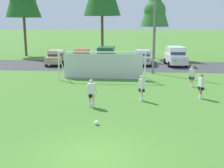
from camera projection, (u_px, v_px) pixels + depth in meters
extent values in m
plane|color=#477A2D|center=(118.00, 79.00, 25.02)|extent=(400.00, 400.00, 0.00)
cube|color=#3D3D3F|center=(122.00, 66.00, 32.64)|extent=(52.00, 8.40, 0.01)
sphere|color=white|center=(97.00, 123.00, 13.64)|extent=(0.22, 0.22, 0.22)
sphere|color=black|center=(97.00, 123.00, 13.64)|extent=(0.08, 0.08, 0.08)
sphere|color=red|center=(98.00, 123.00, 13.64)|extent=(0.07, 0.07, 0.07)
cylinder|color=white|center=(145.00, 67.00, 23.51)|extent=(0.12, 0.12, 2.44)
cylinder|color=white|center=(59.00, 66.00, 24.17)|extent=(0.12, 0.12, 2.44)
cylinder|color=white|center=(101.00, 52.00, 23.58)|extent=(7.32, 0.20, 0.12)
cylinder|color=white|center=(145.00, 64.00, 24.36)|extent=(0.11, 1.94, 2.46)
cylinder|color=white|center=(62.00, 63.00, 25.02)|extent=(0.11, 1.94, 2.46)
cube|color=silver|center=(103.00, 66.00, 24.84)|extent=(6.95, 0.12, 2.20)
cylinder|color=beige|center=(142.00, 95.00, 17.72)|extent=(0.14, 0.14, 0.80)
cylinder|color=beige|center=(141.00, 94.00, 17.96)|extent=(0.14, 0.14, 0.80)
cylinder|color=white|center=(142.00, 99.00, 17.77)|extent=(0.15, 0.15, 0.32)
cylinder|color=white|center=(141.00, 98.00, 18.01)|extent=(0.15, 0.15, 0.32)
cube|color=black|center=(142.00, 90.00, 17.77)|extent=(0.39, 0.40, 0.28)
cube|color=white|center=(142.00, 84.00, 17.69)|extent=(0.44, 0.44, 0.60)
sphere|color=beige|center=(142.00, 77.00, 17.60)|extent=(0.22, 0.22, 0.22)
cylinder|color=white|center=(144.00, 85.00, 17.48)|extent=(0.22, 0.23, 0.55)
cylinder|color=white|center=(139.00, 83.00, 17.91)|extent=(0.22, 0.23, 0.55)
cylinder|color=#936B4C|center=(201.00, 93.00, 18.25)|extent=(0.14, 0.14, 0.80)
cylinder|color=#936B4C|center=(200.00, 92.00, 18.47)|extent=(0.14, 0.14, 0.80)
cylinder|color=white|center=(201.00, 97.00, 18.30)|extent=(0.15, 0.15, 0.32)
cylinder|color=white|center=(200.00, 96.00, 18.52)|extent=(0.15, 0.15, 0.32)
cube|color=black|center=(201.00, 88.00, 18.29)|extent=(0.33, 0.40, 0.28)
cube|color=silver|center=(201.00, 82.00, 18.21)|extent=(0.37, 0.44, 0.60)
sphere|color=#936B4C|center=(202.00, 75.00, 18.12)|extent=(0.22, 0.22, 0.22)
cylinder|color=silver|center=(203.00, 83.00, 17.97)|extent=(0.17, 0.25, 0.55)
cylinder|color=silver|center=(200.00, 82.00, 18.46)|extent=(0.17, 0.25, 0.55)
cylinder|color=beige|center=(93.00, 101.00, 16.46)|extent=(0.14, 0.14, 0.80)
cylinder|color=beige|center=(90.00, 100.00, 16.56)|extent=(0.14, 0.14, 0.80)
cylinder|color=white|center=(93.00, 105.00, 16.51)|extent=(0.15, 0.15, 0.32)
cylinder|color=white|center=(90.00, 104.00, 16.61)|extent=(0.15, 0.15, 0.32)
cube|color=black|center=(91.00, 95.00, 16.44)|extent=(0.37, 0.27, 0.28)
cube|color=white|center=(91.00, 89.00, 16.36)|extent=(0.41, 0.29, 0.60)
sphere|color=beige|center=(91.00, 81.00, 16.27)|extent=(0.22, 0.22, 0.22)
cylinder|color=white|center=(96.00, 89.00, 16.34)|extent=(0.24, 0.12, 0.55)
cylinder|color=white|center=(87.00, 89.00, 16.39)|extent=(0.24, 0.12, 0.55)
cylinder|color=tan|center=(192.00, 82.00, 21.74)|extent=(0.14, 0.14, 0.80)
cylinder|color=tan|center=(191.00, 81.00, 21.95)|extent=(0.14, 0.14, 0.80)
cylinder|color=white|center=(192.00, 85.00, 21.79)|extent=(0.15, 0.15, 0.32)
cylinder|color=white|center=(190.00, 84.00, 22.00)|extent=(0.15, 0.15, 0.32)
cube|color=black|center=(192.00, 77.00, 21.78)|extent=(0.40, 0.39, 0.28)
cube|color=silver|center=(192.00, 73.00, 21.70)|extent=(0.44, 0.44, 0.60)
sphere|color=tan|center=(192.00, 67.00, 21.61)|extent=(0.22, 0.22, 0.22)
cylinder|color=silver|center=(195.00, 73.00, 21.49)|extent=(0.23, 0.22, 0.55)
cylinder|color=silver|center=(189.00, 72.00, 21.91)|extent=(0.23, 0.22, 0.55)
cube|color=tan|center=(57.00, 59.00, 33.36)|extent=(1.98, 4.27, 0.76)
cube|color=tan|center=(57.00, 53.00, 33.36)|extent=(1.74, 2.17, 0.64)
cube|color=#28384C|center=(55.00, 54.00, 32.42)|extent=(1.54, 0.38, 0.55)
cube|color=#28384C|center=(64.00, 53.00, 33.33)|extent=(0.12, 1.79, 0.45)
cube|color=white|center=(57.00, 61.00, 31.32)|extent=(0.28, 0.09, 0.20)
cube|color=white|center=(48.00, 61.00, 31.36)|extent=(0.28, 0.09, 0.20)
cube|color=#B21414|center=(64.00, 56.00, 35.35)|extent=(0.28, 0.09, 0.20)
cube|color=#B21414|center=(56.00, 56.00, 35.39)|extent=(0.28, 0.09, 0.20)
cylinder|color=black|center=(62.00, 64.00, 32.14)|extent=(0.27, 0.65, 0.64)
cylinder|color=black|center=(46.00, 64.00, 32.21)|extent=(0.27, 0.65, 0.64)
cylinder|color=black|center=(66.00, 61.00, 34.68)|extent=(0.27, 0.65, 0.64)
cylinder|color=black|center=(52.00, 61.00, 34.75)|extent=(0.27, 0.65, 0.64)
cube|color=red|center=(82.00, 59.00, 33.52)|extent=(1.99, 4.28, 0.76)
cube|color=red|center=(82.00, 53.00, 33.52)|extent=(1.75, 2.17, 0.64)
cube|color=#28384C|center=(80.00, 54.00, 32.58)|extent=(1.54, 0.38, 0.55)
cube|color=#28384C|center=(89.00, 53.00, 33.49)|extent=(0.12, 1.78, 0.45)
cube|color=white|center=(83.00, 60.00, 31.48)|extent=(0.28, 0.09, 0.20)
cube|color=white|center=(74.00, 60.00, 31.51)|extent=(0.28, 0.09, 0.20)
cube|color=#B21414|center=(88.00, 56.00, 35.50)|extent=(0.28, 0.09, 0.20)
cube|color=#B21414|center=(80.00, 56.00, 35.54)|extent=(0.28, 0.09, 0.20)
cylinder|color=black|center=(88.00, 63.00, 32.29)|extent=(0.27, 0.65, 0.64)
cylinder|color=black|center=(72.00, 63.00, 32.36)|extent=(0.27, 0.65, 0.64)
cylinder|color=black|center=(90.00, 60.00, 34.84)|extent=(0.27, 0.65, 0.64)
cylinder|color=black|center=(76.00, 60.00, 34.90)|extent=(0.27, 0.65, 0.64)
cube|color=#194C2D|center=(106.00, 59.00, 32.43)|extent=(1.94, 4.62, 1.00)
cube|color=#194C2D|center=(106.00, 51.00, 32.43)|extent=(1.77, 3.02, 0.84)
cube|color=#28384C|center=(105.00, 52.00, 31.06)|extent=(1.62, 0.39, 0.71)
cube|color=#28384C|center=(114.00, 51.00, 32.36)|extent=(0.06, 2.55, 0.59)
cube|color=white|center=(109.00, 61.00, 30.17)|extent=(0.28, 0.08, 0.20)
cube|color=white|center=(99.00, 61.00, 30.27)|extent=(0.28, 0.08, 0.20)
cube|color=#B21414|center=(112.00, 56.00, 34.58)|extent=(0.28, 0.08, 0.20)
cube|color=#B21414|center=(104.00, 56.00, 34.67)|extent=(0.28, 0.08, 0.20)
cylinder|color=black|center=(113.00, 65.00, 31.06)|extent=(0.25, 0.64, 0.64)
cylinder|color=black|center=(96.00, 65.00, 31.23)|extent=(0.25, 0.64, 0.64)
cylinder|color=black|center=(115.00, 62.00, 33.84)|extent=(0.25, 0.64, 0.64)
cylinder|color=black|center=(100.00, 61.00, 34.01)|extent=(0.25, 0.64, 0.64)
cube|color=#B2B2BC|center=(143.00, 59.00, 33.42)|extent=(1.85, 4.22, 0.76)
cube|color=#B2B2BC|center=(143.00, 53.00, 33.42)|extent=(1.68, 2.12, 0.64)
cube|color=#28384C|center=(143.00, 54.00, 32.48)|extent=(1.53, 0.33, 0.55)
cube|color=#28384C|center=(150.00, 53.00, 33.37)|extent=(0.06, 1.79, 0.45)
cube|color=white|center=(148.00, 61.00, 31.37)|extent=(0.28, 0.08, 0.20)
cube|color=white|center=(139.00, 61.00, 31.44)|extent=(0.28, 0.08, 0.20)
cube|color=#B21414|center=(146.00, 56.00, 35.39)|extent=(0.28, 0.08, 0.20)
cube|color=#B21414|center=(138.00, 56.00, 35.46)|extent=(0.28, 0.08, 0.20)
cylinder|color=black|center=(151.00, 64.00, 32.17)|extent=(0.25, 0.64, 0.64)
cylinder|color=black|center=(135.00, 63.00, 32.29)|extent=(0.25, 0.64, 0.64)
cylinder|color=black|center=(149.00, 61.00, 34.71)|extent=(0.25, 0.64, 0.64)
cylinder|color=black|center=(135.00, 60.00, 34.83)|extent=(0.25, 0.64, 0.64)
cube|color=silver|center=(175.00, 58.00, 32.76)|extent=(2.20, 4.72, 1.00)
cube|color=silver|center=(175.00, 50.00, 32.76)|extent=(1.95, 3.11, 0.84)
cube|color=#28384C|center=(178.00, 52.00, 31.37)|extent=(1.64, 0.49, 0.71)
cube|color=#28384C|center=(183.00, 50.00, 32.75)|extent=(0.21, 2.55, 0.59)
cube|color=white|center=(185.00, 61.00, 30.53)|extent=(0.28, 0.10, 0.20)
cube|color=white|center=(175.00, 60.00, 30.54)|extent=(0.28, 0.10, 0.20)
cube|color=#B21414|center=(176.00, 56.00, 34.95)|extent=(0.28, 0.10, 0.20)
cube|color=#B21414|center=(167.00, 56.00, 34.96)|extent=(0.28, 0.10, 0.20)
cylinder|color=black|center=(186.00, 64.00, 31.45)|extent=(0.28, 0.65, 0.64)
cylinder|color=black|center=(169.00, 64.00, 31.48)|extent=(0.28, 0.65, 0.64)
cylinder|color=black|center=(181.00, 61.00, 34.24)|extent=(0.28, 0.65, 0.64)
cylinder|color=black|center=(165.00, 61.00, 34.27)|extent=(0.28, 0.65, 0.64)
cylinder|color=brown|center=(25.00, 37.00, 42.11)|extent=(0.36, 0.36, 5.65)
cylinder|color=brown|center=(102.00, 36.00, 40.96)|extent=(0.36, 0.36, 5.87)
cylinder|color=brown|center=(154.00, 43.00, 39.19)|extent=(0.36, 0.36, 4.34)
cone|color=#387533|center=(155.00, 4.00, 38.10)|extent=(3.90, 3.90, 6.07)
sphere|color=#387533|center=(155.00, 11.00, 38.29)|extent=(2.93, 2.93, 2.93)
cylinder|color=slate|center=(154.00, 29.00, 26.87)|extent=(0.18, 0.18, 8.49)
cylinder|color=slate|center=(153.00, 72.00, 27.72)|extent=(0.32, 0.32, 0.30)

